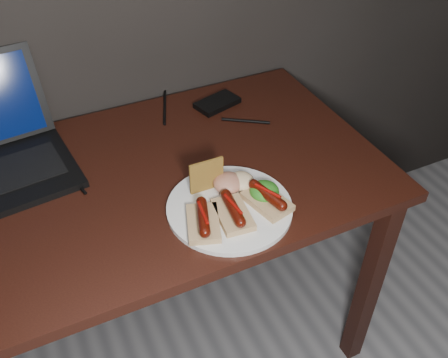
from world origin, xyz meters
TOP-DOWN VIEW (x-y plane):
  - desk at (0.00, 1.38)m, footprint 1.40×0.70m
  - hard_drive at (0.40, 1.61)m, footprint 0.15×0.11m
  - desk_cables at (0.00, 1.53)m, footprint 1.01×0.42m
  - plate at (0.24, 1.18)m, footprint 0.38×0.38m
  - bread_sausage_left at (0.15, 1.15)m, footprint 0.10×0.13m
  - bread_sausage_center at (0.23, 1.15)m, footprint 0.08×0.12m
  - bread_sausage_right at (0.32, 1.15)m, footprint 0.10×0.13m
  - crispbread at (0.21, 1.26)m, footprint 0.08×0.01m
  - salad_greens at (0.32, 1.18)m, footprint 0.07×0.07m
  - salsa_mound at (0.26, 1.24)m, footprint 0.07×0.07m
  - coleslaw_mound at (0.29, 1.23)m, footprint 0.06×0.06m

SIDE VIEW (x-z plane):
  - desk at x=0.00m, z-range 0.29..1.04m
  - desk_cables at x=0.00m, z-range 0.75..0.76m
  - plate at x=0.24m, z-range 0.75..0.76m
  - hard_drive at x=0.40m, z-range 0.75..0.77m
  - bread_sausage_left at x=0.15m, z-range 0.76..0.80m
  - bread_sausage_center at x=0.23m, z-range 0.76..0.80m
  - bread_sausage_right at x=0.32m, z-range 0.76..0.80m
  - coleslaw_mound at x=0.29m, z-range 0.76..0.80m
  - salad_greens at x=0.32m, z-range 0.76..0.80m
  - salsa_mound at x=0.26m, z-range 0.76..0.80m
  - crispbread at x=0.21m, z-range 0.76..0.85m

